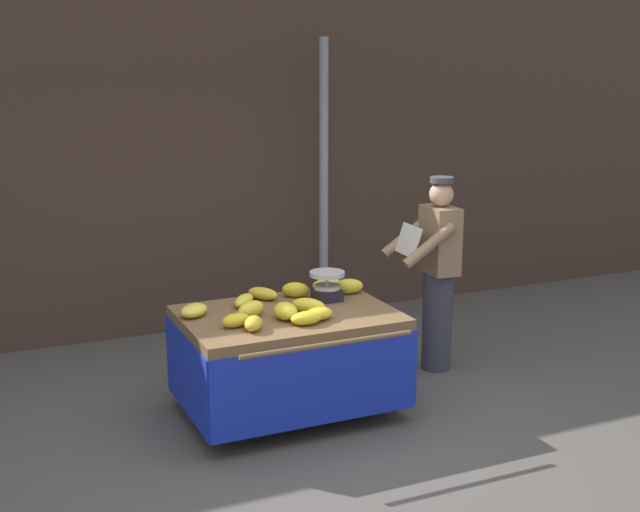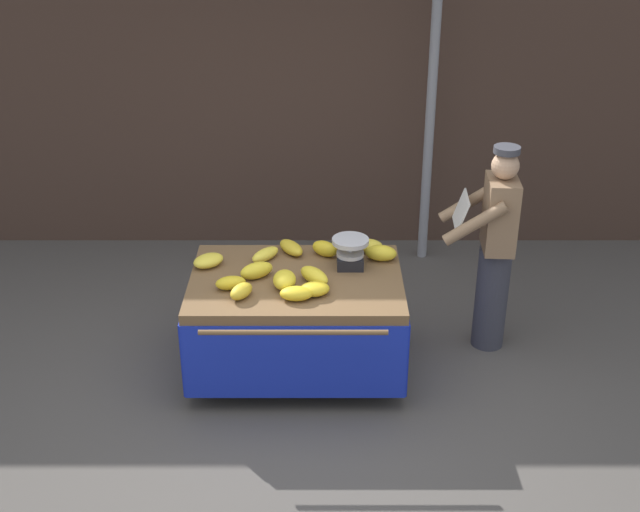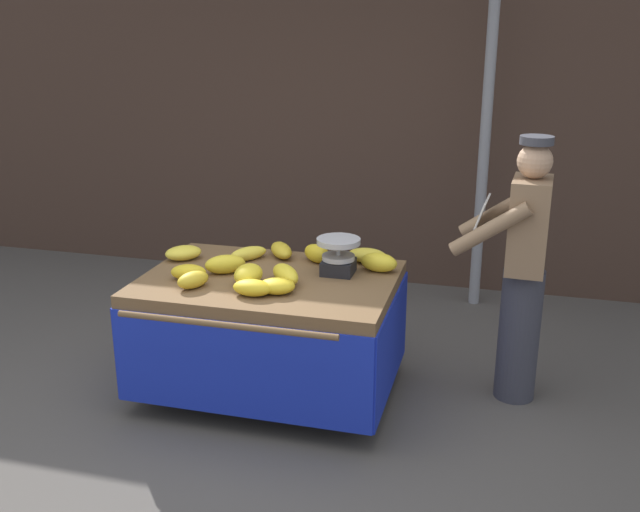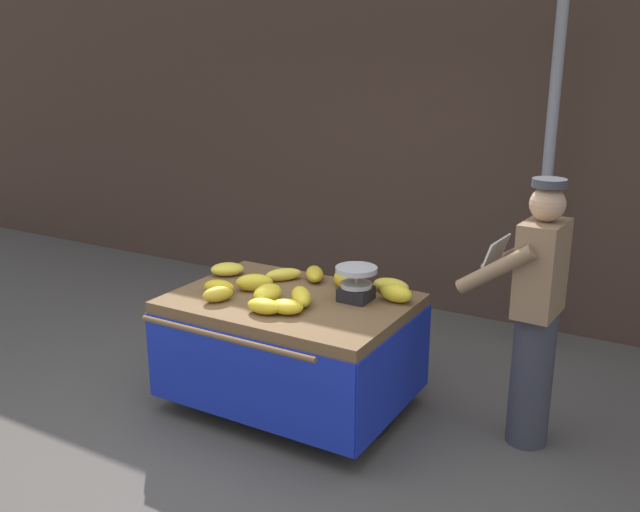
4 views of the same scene
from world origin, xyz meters
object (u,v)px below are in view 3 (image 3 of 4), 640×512
Objects in this scene: banana_bunch_3 at (379,262)px; banana_bunch_10 at (193,280)px; weighing_scale at (338,256)px; banana_bunch_1 at (248,274)px; banana_bunch_6 at (188,272)px; banana_bunch_4 at (367,255)px; banana_bunch_9 at (225,264)px; banana_bunch_11 at (281,250)px; banana_cart at (270,309)px; street_pole at (485,137)px; banana_bunch_7 at (248,253)px; banana_bunch_12 at (253,288)px; banana_bunch_2 at (183,253)px; vendor_person at (522,270)px; banana_bunch_5 at (285,274)px; banana_bunch_8 at (317,254)px; banana_bunch_0 at (277,286)px.

banana_bunch_10 is (-1.03, -0.59, -0.01)m from banana_bunch_3.
weighing_scale is 0.59m from banana_bunch_1.
banana_bunch_6 is at bearing -157.38° from banana_bunch_3.
banana_bunch_9 reaches higher than banana_bunch_4.
weighing_scale is 1.02× the size of banana_bunch_11.
banana_cart is 0.76m from banana_bunch_4.
banana_bunch_10 is (-0.79, -0.48, -0.07)m from weighing_scale.
street_pole is 12.63× the size of banana_bunch_1.
weighing_scale is 0.67m from banana_bunch_7.
banana_bunch_10 is (0.09, -0.12, 0.00)m from banana_bunch_6.
banana_bunch_6 reaches higher than banana_bunch_11.
banana_bunch_4 is at bearing 44.18° from banana_bunch_1.
banana_bunch_3 is at bearing 24.49° from weighing_scale.
weighing_scale is 1.18× the size of banana_bunch_12.
weighing_scale is (-0.80, -1.82, -0.52)m from street_pole.
banana_bunch_12 is at bearing -124.18° from banana_bunch_4.
banana_bunch_2 is at bearing -160.41° from banana_bunch_11.
banana_bunch_6 is 0.13× the size of vendor_person.
banana_bunch_10 is at bearing -153.87° from banana_bunch_1.
banana_bunch_5 is 1.02× the size of banana_bunch_11.
banana_bunch_2 is 2.23m from vendor_person.
banana_cart is 6.77× the size of banana_bunch_12.
banana_cart is at bearing -120.51° from banana_bunch_8.
banana_bunch_6 is 0.93× the size of banana_bunch_12.
banana_bunch_3 is at bearing -175.05° from vendor_person.
banana_bunch_8 is 1.04× the size of banana_bunch_10.
banana_bunch_3 is at bearing 22.62° from banana_bunch_6.
banana_bunch_12 is (0.06, -0.74, -0.00)m from banana_bunch_11.
banana_bunch_3 is (0.73, 0.44, -0.00)m from banana_bunch_1.
banana_bunch_7 is (-0.66, 0.11, -0.07)m from weighing_scale.
banana_bunch_7 is (-0.17, 0.45, -0.02)m from banana_bunch_1.
banana_bunch_1 is at bearing -35.06° from banana_bunch_9.
banana_bunch_7 is at bearing 112.45° from banana_bunch_12.
banana_bunch_12 is (0.39, -0.03, -0.00)m from banana_bunch_10.
banana_bunch_6 is 0.52m from banana_bunch_7.
banana_bunch_8 is (0.89, 0.18, 0.01)m from banana_bunch_2.
banana_bunch_10 is at bearing -150.21° from banana_bunch_3.
banana_bunch_6 is at bearing -127.58° from street_pole.
banana_bunch_2 is 0.44m from banana_bunch_7.
banana_bunch_3 is 1.21m from banana_bunch_6.
banana_bunch_5 is 1.07× the size of banana_bunch_9.
banana_bunch_0 is 0.84× the size of banana_bunch_9.
banana_bunch_12 is (0.09, -0.18, -0.01)m from banana_bunch_1.
banana_bunch_8 is (0.46, 0.07, 0.02)m from banana_bunch_7.
banana_bunch_10 is at bearing -131.91° from banana_bunch_8.
street_pole is 10.94× the size of banana_bunch_4.
banana_bunch_12 is at bearing -36.88° from banana_bunch_2.
banana_bunch_2 is 0.91× the size of banana_bunch_7.
banana_bunch_12 is 1.69m from vendor_person.
banana_bunch_5 is (-1.07, -2.08, -0.58)m from street_pole.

